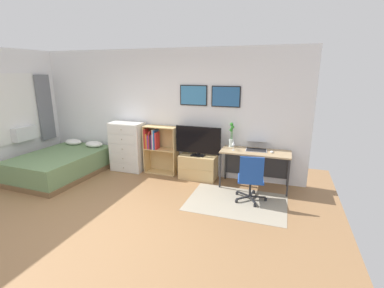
{
  "coord_description": "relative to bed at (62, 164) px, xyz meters",
  "views": [
    {
      "loc": [
        2.56,
        -3.13,
        2.23
      ],
      "look_at": [
        0.97,
        1.5,
        0.94
      ],
      "focal_mm": 25.83,
      "sensor_mm": 36.0,
      "label": 1
    }
  ],
  "objects": [
    {
      "name": "ground_plane",
      "position": [
        2.02,
        -1.38,
        -0.25
      ],
      "size": [
        7.2,
        7.2,
        0.0
      ],
      "primitive_type": "plane",
      "color": "#936B44"
    },
    {
      "name": "wall_back_with_posters",
      "position": [
        2.04,
        1.05,
        1.1
      ],
      "size": [
        6.12,
        0.09,
        2.7
      ],
      "color": "white",
      "rests_on": "ground_plane"
    },
    {
      "name": "area_rug",
      "position": [
        3.89,
        -0.06,
        -0.25
      ],
      "size": [
        1.7,
        1.2,
        0.01
      ],
      "primitive_type": "cube",
      "color": "#9E937F",
      "rests_on": "ground_plane"
    },
    {
      "name": "bed",
      "position": [
        0.0,
        0.0,
        0.0
      ],
      "size": [
        1.46,
        2.02,
        0.63
      ],
      "rotation": [
        0.0,
        0.0,
        -0.03
      ],
      "color": "brown",
      "rests_on": "ground_plane"
    },
    {
      "name": "dresser",
      "position": [
        1.21,
        0.78,
        0.3
      ],
      "size": [
        0.75,
        0.46,
        1.12
      ],
      "color": "white",
      "rests_on": "ground_plane"
    },
    {
      "name": "bookshelf",
      "position": [
        1.95,
        0.85,
        0.36
      ],
      "size": [
        0.74,
        0.3,
        1.07
      ],
      "color": "tan",
      "rests_on": "ground_plane"
    },
    {
      "name": "tv_stand",
      "position": [
        2.9,
        0.79,
        0.0
      ],
      "size": [
        0.78,
        0.41,
        0.51
      ],
      "color": "tan",
      "rests_on": "ground_plane"
    },
    {
      "name": "television",
      "position": [
        2.9,
        0.77,
        0.57
      ],
      "size": [
        0.97,
        0.16,
        0.62
      ],
      "color": "black",
      "rests_on": "tv_stand"
    },
    {
      "name": "desk",
      "position": [
        4.09,
        0.79,
        0.35
      ],
      "size": [
        1.32,
        0.56,
        0.74
      ],
      "color": "tan",
      "rests_on": "ground_plane"
    },
    {
      "name": "office_chair",
      "position": [
        4.1,
        0.03,
        0.2
      ],
      "size": [
        0.58,
        0.58,
        0.86
      ],
      "rotation": [
        0.0,
        0.0,
        0.15
      ],
      "color": "#232326",
      "rests_on": "ground_plane"
    },
    {
      "name": "laptop",
      "position": [
        4.09,
        0.85,
        0.55
      ],
      "size": [
        0.43,
        0.46,
        0.17
      ],
      "rotation": [
        0.0,
        0.0,
        0.08
      ],
      "color": "#B7B7BC",
      "rests_on": "desk"
    },
    {
      "name": "computer_mouse",
      "position": [
        4.39,
        0.71,
        0.5
      ],
      "size": [
        0.06,
        0.1,
        0.03
      ],
      "primitive_type": "ellipsoid",
      "color": "silver",
      "rests_on": "desk"
    },
    {
      "name": "bamboo_vase",
      "position": [
        3.57,
        0.88,
        0.71
      ],
      "size": [
        0.1,
        0.1,
        0.5
      ],
      "color": "silver",
      "rests_on": "desk"
    },
    {
      "name": "wine_glass",
      "position": [
        3.67,
        0.64,
        0.62
      ],
      "size": [
        0.07,
        0.07,
        0.18
      ],
      "color": "silver",
      "rests_on": "desk"
    }
  ]
}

